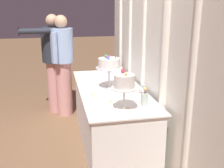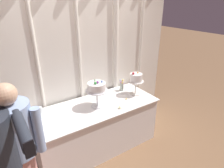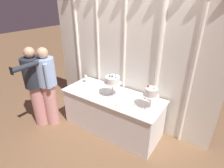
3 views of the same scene
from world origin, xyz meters
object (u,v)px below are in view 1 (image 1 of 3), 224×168
object	(u,v)px
guest_man_pink_jacket	(63,63)
guest_girl_blue_dress	(54,60)
cake_display_nearleft	(109,65)
cake_table	(110,116)
cake_display_nearright	(124,84)
tealight_far_left	(93,95)
flower_vase	(144,97)
tealight_near_left	(111,102)
wine_glass	(109,65)

from	to	relation	value
guest_man_pink_jacket	guest_girl_blue_dress	size ratio (longest dim) A/B	1.00
cake_display_nearleft	cake_table	bearing A→B (deg)	138.61
cake_display_nearright	tealight_far_left	bearing A→B (deg)	-154.17
cake_display_nearleft	guest_girl_blue_dress	world-z (taller)	guest_girl_blue_dress
cake_display_nearright	guest_man_pink_jacket	size ratio (longest dim) A/B	0.25
cake_display_nearright	flower_vase	distance (m)	0.31
guest_girl_blue_dress	flower_vase	bearing A→B (deg)	24.35
cake_display_nearright	flower_vase	xyz separation A→B (m)	(-0.10, 0.24, -0.18)
tealight_far_left	tealight_near_left	xyz separation A→B (m)	(0.24, 0.16, -0.00)
cake_table	guest_man_pink_jacket	distance (m)	1.32
flower_vase	guest_man_pink_jacket	world-z (taller)	guest_man_pink_jacket
tealight_far_left	guest_man_pink_jacket	world-z (taller)	guest_man_pink_jacket
cake_display_nearleft	tealight_far_left	world-z (taller)	cake_display_nearleft
tealight_far_left	guest_girl_blue_dress	bearing A→B (deg)	-165.34
cake_display_nearright	guest_girl_blue_dress	world-z (taller)	guest_girl_blue_dress
tealight_near_left	wine_glass	bearing A→B (deg)	169.72
cake_display_nearleft	guest_girl_blue_dress	size ratio (longest dim) A/B	0.26
cake_table	tealight_far_left	world-z (taller)	tealight_far_left
cake_display_nearleft	tealight_near_left	bearing A→B (deg)	-9.03
flower_vase	tealight_near_left	distance (m)	0.35
tealight_near_left	guest_man_pink_jacket	xyz separation A→B (m)	(-1.61, -0.43, 0.10)
cake_table	wine_glass	distance (m)	0.90
cake_table	tealight_far_left	xyz separation A→B (m)	(0.26, -0.25, 0.39)
cake_display_nearright	wine_glass	xyz separation A→B (m)	(-1.48, 0.15, -0.15)
wine_glass	flower_vase	distance (m)	1.39
cake_display_nearright	guest_girl_blue_dress	size ratio (longest dim) A/B	0.25
cake_table	tealight_near_left	xyz separation A→B (m)	(0.50, -0.09, 0.38)
tealight_far_left	guest_man_pink_jacket	distance (m)	1.40
tealight_near_left	guest_girl_blue_dress	world-z (taller)	guest_girl_blue_dress
cake_table	guest_man_pink_jacket	world-z (taller)	guest_man_pink_jacket
wine_glass	tealight_far_left	size ratio (longest dim) A/B	3.29
tealight_far_left	tealight_near_left	world-z (taller)	tealight_far_left
flower_vase	tealight_far_left	xyz separation A→B (m)	(-0.38, -0.47, -0.08)
cake_display_nearleft	tealight_far_left	bearing A→B (deg)	-44.64
tealight_far_left	cake_table	bearing A→B (deg)	135.59
tealight_near_left	guest_girl_blue_dress	bearing A→B (deg)	-162.56
tealight_far_left	flower_vase	bearing A→B (deg)	51.13
cake_display_nearright	guest_man_pink_jacket	distance (m)	1.92
tealight_near_left	guest_girl_blue_dress	xyz separation A→B (m)	(-1.80, -0.57, 0.10)
cake_display_nearright	flower_vase	size ratio (longest dim) A/B	1.86
cake_display_nearleft	wine_glass	world-z (taller)	cake_display_nearleft
tealight_near_left	guest_man_pink_jacket	bearing A→B (deg)	-164.95
cake_table	guest_girl_blue_dress	distance (m)	1.54
cake_display_nearright	tealight_near_left	xyz separation A→B (m)	(-0.24, -0.07, -0.26)
cake_display_nearleft	cake_display_nearright	xyz separation A→B (m)	(0.72, -0.00, -0.03)
tealight_far_left	guest_man_pink_jacket	bearing A→B (deg)	-168.65
cake_display_nearright	guest_girl_blue_dress	bearing A→B (deg)	-162.57
tealight_near_left	guest_man_pink_jacket	size ratio (longest dim) A/B	0.02
guest_man_pink_jacket	guest_girl_blue_dress	world-z (taller)	guest_girl_blue_dress
flower_vase	guest_man_pink_jacket	bearing A→B (deg)	-156.94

